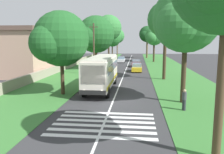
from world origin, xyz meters
name	(u,v)px	position (x,y,z in m)	size (l,w,h in m)	color
ground	(113,101)	(0.00, 0.00, 0.00)	(160.00, 160.00, 0.00)	#333335
grass_verge_left	(71,76)	(15.00, 8.20, 0.02)	(120.00, 8.00, 0.04)	#387533
grass_verge_right	(177,77)	(15.00, -8.20, 0.02)	(120.00, 8.00, 0.04)	#387533
centre_line	(123,77)	(15.00, 0.00, 0.00)	(110.00, 0.16, 0.01)	silver
coach_bus	(102,71)	(5.19, 1.80, 2.15)	(11.16, 2.62, 3.73)	silver
zebra_crossing	(104,123)	(-5.79, 0.00, 0.00)	(4.95, 6.80, 0.01)	silver
trailing_car_0	(137,68)	(21.22, -2.07, 0.67)	(4.30, 1.78, 1.43)	gold
trailing_car_1	(136,64)	(29.18, -1.94, 0.67)	(4.30, 1.78, 1.43)	#B21E1E
trailing_car_2	(121,60)	(38.89, 1.88, 0.67)	(4.30, 1.78, 1.43)	silver
roadside_tree_left_0	(112,38)	(52.75, 5.80, 6.25)	(6.72, 5.61, 9.18)	#3D2D1E
roadside_tree_left_1	(60,40)	(2.37, 5.56, 5.50)	(6.78, 5.53, 8.39)	#3D2D1E
roadside_tree_left_2	(108,28)	(41.55, 5.65, 8.64)	(7.77, 6.74, 12.14)	#3D2D1E
roadside_tree_left_3	(95,35)	(23.69, 5.90, 6.48)	(8.22, 7.04, 10.14)	#4C3826
roadside_tree_left_4	(117,36)	(63.45, 5.24, 6.94)	(6.44, 5.12, 9.63)	brown
roadside_tree_right_0	(147,35)	(53.98, -4.97, 7.34)	(5.87, 5.05, 9.98)	brown
roadside_tree_right_1	(184,21)	(0.37, -6.08, 7.12)	(6.91, 5.72, 10.11)	#3D2D1E
roadside_tree_right_2	(154,37)	(40.87, -6.23, 6.46)	(5.49, 4.70, 8.91)	#3D2D1E
roadside_tree_right_4	(165,21)	(12.85, -5.79, 8.20)	(6.12, 5.04, 10.85)	#3D2D1E
utility_pole	(94,48)	(16.56, 4.82, 4.27)	(0.24, 1.40, 8.17)	#473828
roadside_wall	(61,68)	(20.00, 11.60, 0.64)	(70.00, 0.40, 1.21)	#9E937F
roadside_building	(16,52)	(14.46, 16.92, 3.79)	(9.73, 10.40, 7.50)	tan
pedestrian	(184,100)	(-2.26, -5.87, 0.91)	(0.34, 0.34, 1.69)	#26262D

